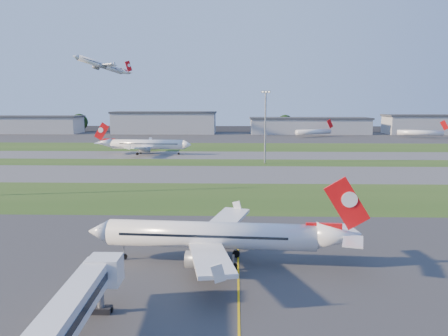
{
  "coord_description": "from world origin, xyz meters",
  "views": [
    {
      "loc": [
        4.63,
        -47.25,
        22.08
      ],
      "look_at": [
        1.91,
        51.33,
        7.0
      ],
      "focal_mm": 35.0,
      "sensor_mm": 36.0,
      "label": 1
    }
  ],
  "objects_px": {
    "airliner_parked": "(213,236)",
    "airliner_taxiing": "(146,145)",
    "light_mast_centre": "(265,122)",
    "mini_jet_far": "(420,133)",
    "mini_jet_near": "(314,132)",
    "jet_bridge": "(54,330)"
  },
  "relations": [
    {
      "from": "jet_bridge",
      "to": "airliner_parked",
      "type": "distance_m",
      "value": 27.94
    },
    {
      "from": "mini_jet_near",
      "to": "mini_jet_far",
      "type": "xyz_separation_m",
      "value": [
        63.64,
        -5.9,
        0.0
      ]
    },
    {
      "from": "jet_bridge",
      "to": "mini_jet_near",
      "type": "distance_m",
      "value": 250.64
    },
    {
      "from": "airliner_taxiing",
      "to": "mini_jet_near",
      "type": "xyz_separation_m",
      "value": [
        86.26,
        93.33,
        -0.91
      ]
    },
    {
      "from": "jet_bridge",
      "to": "airliner_parked",
      "type": "relative_size",
      "value": 0.76
    },
    {
      "from": "mini_jet_near",
      "to": "airliner_taxiing",
      "type": "bearing_deg",
      "value": -161.24
    },
    {
      "from": "airliner_parked",
      "to": "light_mast_centre",
      "type": "xyz_separation_m",
      "value": [
        13.43,
        97.72,
        10.94
      ]
    },
    {
      "from": "mini_jet_far",
      "to": "light_mast_centre",
      "type": "relative_size",
      "value": 1.08
    },
    {
      "from": "light_mast_centre",
      "to": "airliner_taxiing",
      "type": "bearing_deg",
      "value": 151.54
    },
    {
      "from": "light_mast_centre",
      "to": "jet_bridge",
      "type": "bearing_deg",
      "value": -101.38
    },
    {
      "from": "airliner_parked",
      "to": "airliner_taxiing",
      "type": "xyz_separation_m",
      "value": [
        -34.53,
        123.72,
        0.32
      ]
    },
    {
      "from": "mini_jet_near",
      "to": "mini_jet_far",
      "type": "height_order",
      "value": "same"
    },
    {
      "from": "airliner_parked",
      "to": "light_mast_centre",
      "type": "distance_m",
      "value": 99.24
    },
    {
      "from": "mini_jet_far",
      "to": "mini_jet_near",
      "type": "bearing_deg",
      "value": -167.73
    },
    {
      "from": "airliner_parked",
      "to": "mini_jet_near",
      "type": "distance_m",
      "value": 223.13
    },
    {
      "from": "airliner_parked",
      "to": "jet_bridge",
      "type": "bearing_deg",
      "value": -109.96
    },
    {
      "from": "airliner_parked",
      "to": "mini_jet_far",
      "type": "distance_m",
      "value": 240.62
    },
    {
      "from": "mini_jet_far",
      "to": "light_mast_centre",
      "type": "distance_m",
      "value": 152.94
    },
    {
      "from": "jet_bridge",
      "to": "mini_jet_far",
      "type": "relative_size",
      "value": 0.97
    },
    {
      "from": "mini_jet_near",
      "to": "airliner_parked",
      "type": "bearing_deg",
      "value": -131.9
    },
    {
      "from": "jet_bridge",
      "to": "airliner_taxiing",
      "type": "height_order",
      "value": "airliner_taxiing"
    },
    {
      "from": "mini_jet_far",
      "to": "airliner_taxiing",
      "type": "bearing_deg",
      "value": -132.18
    }
  ]
}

